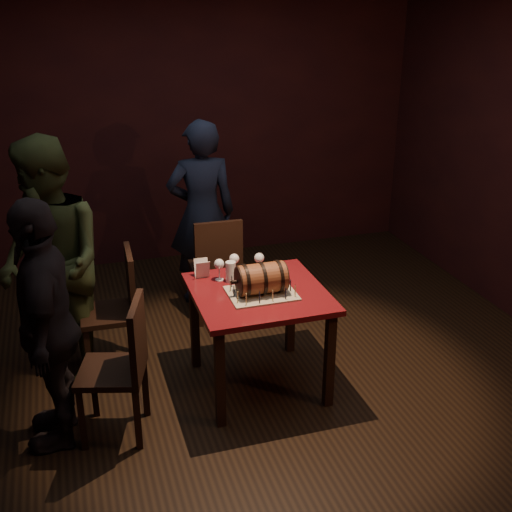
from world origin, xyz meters
name	(u,v)px	position (x,y,z in m)	size (l,w,h in m)	color
room_shell	(246,197)	(0.00, 0.00, 1.40)	(5.04, 5.04, 2.80)	black
pub_table	(259,305)	(0.06, -0.09, 0.64)	(0.90, 0.90, 0.75)	#4E0D12
cake_board	(261,293)	(0.07, -0.14, 0.76)	(0.45, 0.35, 0.01)	#A7A087
barrel_cake	(261,278)	(0.06, -0.14, 0.87)	(0.38, 0.22, 0.22)	brown
birthday_candles	(262,287)	(0.07, -0.14, 0.80)	(0.40, 0.30, 0.09)	#D5CC7F
wine_glass_left	(219,265)	(-0.15, 0.16, 0.87)	(0.07, 0.07, 0.16)	silver
wine_glass_mid	(234,260)	(-0.02, 0.22, 0.87)	(0.07, 0.07, 0.16)	silver
wine_glass_right	(259,259)	(0.15, 0.18, 0.87)	(0.07, 0.07, 0.16)	silver
pint_of_ale	(231,272)	(-0.08, 0.11, 0.82)	(0.07, 0.07, 0.15)	silver
menu_card	(202,269)	(-0.26, 0.24, 0.81)	(0.10, 0.05, 0.13)	white
chair_back	(217,264)	(0.03, 0.97, 0.52)	(0.41, 0.41, 0.93)	black
chair_left_rear	(119,304)	(-0.84, 0.46, 0.52)	(0.42, 0.42, 0.93)	black
chair_left_front	(124,362)	(-0.90, -0.36, 0.52)	(0.50, 0.50, 0.93)	black
person_back	(202,213)	(0.01, 1.40, 0.83)	(0.61, 0.40, 1.66)	#191F33
person_left_rear	(52,264)	(-1.27, 0.48, 0.89)	(0.87, 0.67, 1.78)	#384422
person_left_front	(47,325)	(-1.32, -0.26, 0.80)	(0.94, 0.39, 1.60)	black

